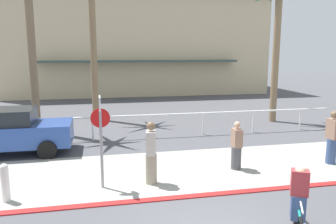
# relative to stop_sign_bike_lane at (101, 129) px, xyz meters

# --- Properties ---
(ground_plane) EXTENTS (80.00, 80.00, 0.00)m
(ground_plane) POSITION_rel_stop_sign_bike_lane_xyz_m (2.13, 6.75, -1.68)
(ground_plane) COLOR #4C4C51
(sidewalk_strip) EXTENTS (44.00, 4.00, 0.02)m
(sidewalk_strip) POSITION_rel_stop_sign_bike_lane_xyz_m (2.13, 0.95, -1.67)
(sidewalk_strip) COLOR #9E9E93
(sidewalk_strip) RESTS_ON ground
(curb_paint) EXTENTS (44.00, 0.24, 0.03)m
(curb_paint) POSITION_rel_stop_sign_bike_lane_xyz_m (2.13, -1.05, -1.66)
(curb_paint) COLOR maroon
(curb_paint) RESTS_ON ground
(building_backdrop) EXTENTS (23.71, 10.51, 8.85)m
(building_backdrop) POSITION_rel_stop_sign_bike_lane_xyz_m (3.44, 23.29, 2.77)
(building_backdrop) COLOR beige
(building_backdrop) RESTS_ON ground
(rail_fence) EXTENTS (19.70, 0.08, 1.04)m
(rail_fence) POSITION_rel_stop_sign_bike_lane_xyz_m (2.13, 5.25, -0.83)
(rail_fence) COLOR white
(rail_fence) RESTS_ON ground
(stop_sign_bike_lane) EXTENTS (0.52, 0.56, 2.56)m
(stop_sign_bike_lane) POSITION_rel_stop_sign_bike_lane_xyz_m (0.00, 0.00, 0.00)
(stop_sign_bike_lane) COLOR gray
(stop_sign_bike_lane) RESTS_ON ground
(bollard_0) EXTENTS (0.20, 0.20, 1.00)m
(bollard_0) POSITION_rel_stop_sign_bike_lane_xyz_m (-2.38, -0.38, -1.16)
(bollard_0) COLOR white
(bollard_0) RESTS_ON ground
(palm_tree_2) EXTENTS (3.20, 3.10, 8.05)m
(palm_tree_2) POSITION_rel_stop_sign_bike_lane_xyz_m (-0.22, 9.79, 4.40)
(palm_tree_2) COLOR #846B4C
(palm_tree_2) RESTS_ON ground
(palm_tree_3) EXTENTS (3.36, 3.21, 7.02)m
(palm_tree_3) POSITION_rel_stop_sign_bike_lane_xyz_m (9.18, 7.35, 3.81)
(palm_tree_3) COLOR #846B4C
(palm_tree_3) RESTS_ON ground
(car_blue_1) EXTENTS (4.40, 2.02, 1.69)m
(car_blue_1) POSITION_rel_stop_sign_bike_lane_xyz_m (-3.33, 3.92, -0.81)
(car_blue_1) COLOR #284793
(car_blue_1) RESTS_ON ground
(cyclist_teal_1) EXTENTS (0.92, 1.63, 1.50)m
(cyclist_teal_1) POSITION_rel_stop_sign_bike_lane_xyz_m (3.86, -3.29, -0.98)
(cyclist_teal_1) COLOR black
(cyclist_teal_1) RESTS_ON ground
(pedestrian_0) EXTENTS (0.38, 0.44, 1.82)m
(pedestrian_0) POSITION_rel_stop_sign_bike_lane_xyz_m (1.37, 0.02, -0.83)
(pedestrian_0) COLOR gray
(pedestrian_0) RESTS_ON ground
(pedestrian_1) EXTENTS (0.34, 0.41, 1.57)m
(pedestrian_1) POSITION_rel_stop_sign_bike_lane_xyz_m (4.22, 0.66, -0.96)
(pedestrian_1) COLOR #4C4C51
(pedestrian_1) RESTS_ON ground
(pedestrian_2) EXTENTS (0.36, 0.43, 1.81)m
(pedestrian_2) POSITION_rel_stop_sign_bike_lane_xyz_m (7.56, 0.50, -0.83)
(pedestrian_2) COLOR #384C7A
(pedestrian_2) RESTS_ON ground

